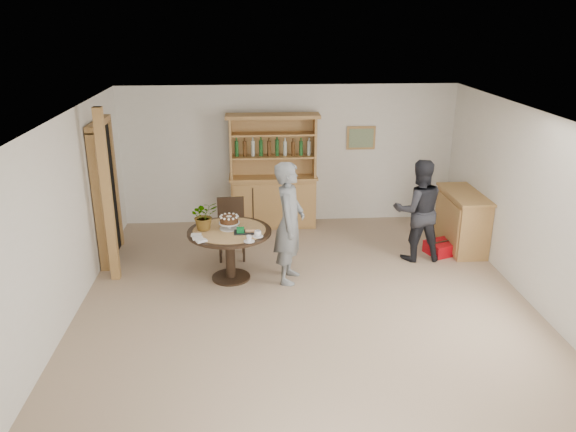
# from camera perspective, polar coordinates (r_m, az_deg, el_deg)

# --- Properties ---
(ground) EXTENTS (7.00, 7.00, 0.00)m
(ground) POSITION_cam_1_polar(r_m,az_deg,el_deg) (7.40, 2.01, -9.78)
(ground) COLOR tan
(ground) RESTS_ON ground
(room_shell) EXTENTS (6.04, 7.04, 2.52)m
(room_shell) POSITION_cam_1_polar(r_m,az_deg,el_deg) (6.71, 2.20, 3.27)
(room_shell) COLOR white
(room_shell) RESTS_ON ground
(doorway) EXTENTS (0.13, 1.10, 2.18)m
(doorway) POSITION_cam_1_polar(r_m,az_deg,el_deg) (9.05, -18.10, 2.50)
(doorway) COLOR black
(doorway) RESTS_ON ground
(pine_post) EXTENTS (0.12, 0.12, 2.50)m
(pine_post) POSITION_cam_1_polar(r_m,az_deg,el_deg) (8.21, -17.88, 1.84)
(pine_post) COLOR #AB7648
(pine_post) RESTS_ON ground
(hutch) EXTENTS (1.62, 0.54, 2.04)m
(hutch) POSITION_cam_1_polar(r_m,az_deg,el_deg) (10.09, -1.51, 2.75)
(hutch) COLOR #AF894A
(hutch) RESTS_ON ground
(sideboard) EXTENTS (0.54, 1.26, 0.94)m
(sideboard) POSITION_cam_1_polar(r_m,az_deg,el_deg) (9.61, 17.27, -0.42)
(sideboard) COLOR #AF894A
(sideboard) RESTS_ON ground
(dining_table) EXTENTS (1.20, 1.20, 0.76)m
(dining_table) POSITION_cam_1_polar(r_m,az_deg,el_deg) (8.08, -5.94, -2.44)
(dining_table) COLOR black
(dining_table) RESTS_ON ground
(dining_chair) EXTENTS (0.43, 0.43, 0.95)m
(dining_chair) POSITION_cam_1_polar(r_m,az_deg,el_deg) (8.88, -5.79, -0.83)
(dining_chair) COLOR black
(dining_chair) RESTS_ON ground
(birthday_cake) EXTENTS (0.30, 0.30, 0.20)m
(birthday_cake) POSITION_cam_1_polar(r_m,az_deg,el_deg) (8.02, -6.00, -0.47)
(birthday_cake) COLOR white
(birthday_cake) RESTS_ON dining_table
(flower_vase) EXTENTS (0.47, 0.44, 0.42)m
(flower_vase) POSITION_cam_1_polar(r_m,az_deg,el_deg) (8.02, -8.52, 0.06)
(flower_vase) COLOR #3F7233
(flower_vase) RESTS_ON dining_table
(gift_tray) EXTENTS (0.30, 0.20, 0.08)m
(gift_tray) POSITION_cam_1_polar(r_m,az_deg,el_deg) (7.89, -4.46, -1.53)
(gift_tray) COLOR black
(gift_tray) RESTS_ON dining_table
(coffee_cup_a) EXTENTS (0.15, 0.15, 0.09)m
(coffee_cup_a) POSITION_cam_1_polar(r_m,az_deg,el_deg) (7.74, -3.09, -1.83)
(coffee_cup_a) COLOR white
(coffee_cup_a) RESTS_ON dining_table
(coffee_cup_b) EXTENTS (0.15, 0.15, 0.08)m
(coffee_cup_b) POSITION_cam_1_polar(r_m,az_deg,el_deg) (7.58, -3.98, -2.36)
(coffee_cup_b) COLOR white
(coffee_cup_b) RESTS_ON dining_table
(napkins) EXTENTS (0.24, 0.33, 0.03)m
(napkins) POSITION_cam_1_polar(r_m,az_deg,el_deg) (7.75, -9.08, -2.21)
(napkins) COLOR white
(napkins) RESTS_ON dining_table
(teen_boy) EXTENTS (0.57, 0.73, 1.76)m
(teen_boy) POSITION_cam_1_polar(r_m,az_deg,el_deg) (7.89, 0.14, -0.70)
(teen_boy) COLOR slate
(teen_boy) RESTS_ON ground
(adult_person) EXTENTS (0.79, 0.61, 1.61)m
(adult_person) POSITION_cam_1_polar(r_m,az_deg,el_deg) (8.87, 13.09, 0.57)
(adult_person) COLOR black
(adult_person) RESTS_ON ground
(red_suitcase) EXTENTS (0.70, 0.58, 0.21)m
(red_suitcase) POSITION_cam_1_polar(r_m,az_deg,el_deg) (9.44, 15.68, -3.05)
(red_suitcase) COLOR #BA0912
(red_suitcase) RESTS_ON ground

